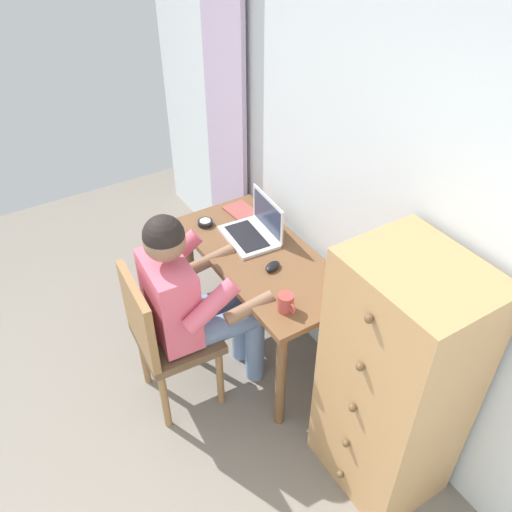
% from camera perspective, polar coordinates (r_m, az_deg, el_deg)
% --- Properties ---
extents(wall_back, '(4.80, 0.05, 2.50)m').
position_cam_1_polar(wall_back, '(2.52, 12.87, 6.64)').
color(wall_back, silver).
rests_on(wall_back, ground_plane).
extents(curtain_panel, '(0.48, 0.03, 2.19)m').
position_cam_1_polar(curtain_panel, '(3.49, -3.28, 13.93)').
color(curtain_panel, '#B29EBC').
rests_on(curtain_panel, ground_plane).
extents(desk, '(1.16, 0.54, 0.73)m').
position_cam_1_polar(desk, '(3.00, 0.62, -1.69)').
color(desk, brown).
rests_on(desk, ground_plane).
extents(dresser, '(0.56, 0.48, 1.31)m').
position_cam_1_polar(dresser, '(2.46, 14.69, -13.15)').
color(dresser, tan).
rests_on(dresser, ground_plane).
extents(chair, '(0.44, 0.42, 0.90)m').
position_cam_1_polar(chair, '(2.82, -9.90, -8.30)').
color(chair, brown).
rests_on(chair, ground_plane).
extents(person_seated, '(0.55, 0.60, 1.22)m').
position_cam_1_polar(person_seated, '(2.74, -6.71, -4.41)').
color(person_seated, '#6B84AD').
rests_on(person_seated, ground_plane).
extents(laptop, '(0.36, 0.27, 0.24)m').
position_cam_1_polar(laptop, '(3.03, -0.10, 2.92)').
color(laptop, silver).
rests_on(laptop, desk).
extents(computer_mouse, '(0.09, 0.12, 0.03)m').
position_cam_1_polar(computer_mouse, '(2.82, 1.79, -1.12)').
color(computer_mouse, black).
rests_on(computer_mouse, desk).
extents(desk_clock, '(0.09, 0.09, 0.03)m').
position_cam_1_polar(desk_clock, '(3.16, -5.47, 3.58)').
color(desk_clock, black).
rests_on(desk_clock, desk).
extents(notebook_pad, '(0.22, 0.17, 0.01)m').
position_cam_1_polar(notebook_pad, '(3.26, -1.57, 4.83)').
color(notebook_pad, '#994742').
rests_on(notebook_pad, desk).
extents(coffee_mug, '(0.12, 0.08, 0.09)m').
position_cam_1_polar(coffee_mug, '(2.56, 3.24, -5.06)').
color(coffee_mug, '#9E3D38').
rests_on(coffee_mug, desk).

